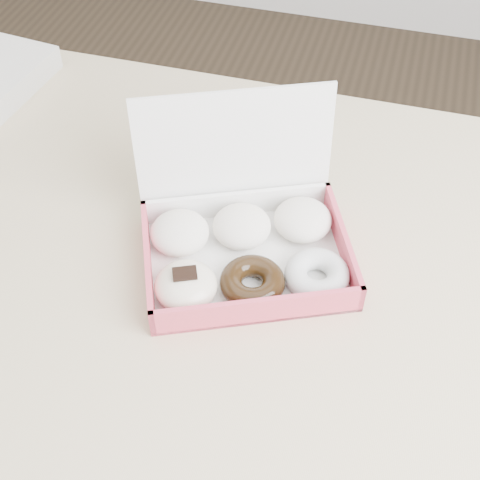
# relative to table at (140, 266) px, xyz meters

# --- Properties ---
(ground) EXTENTS (4.00, 4.00, 0.00)m
(ground) POSITION_rel_table_xyz_m (0.00, 0.00, -0.67)
(ground) COLOR black
(ground) RESTS_ON ground
(table) EXTENTS (1.20, 0.80, 0.75)m
(table) POSITION_rel_table_xyz_m (0.00, 0.00, 0.00)
(table) COLOR tan
(table) RESTS_ON ground
(donut_box) EXTENTS (0.33, 0.31, 0.20)m
(donut_box) POSITION_rel_table_xyz_m (0.16, -0.01, 0.11)
(donut_box) COLOR white
(donut_box) RESTS_ON table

